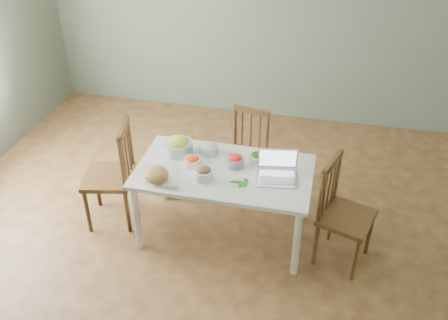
% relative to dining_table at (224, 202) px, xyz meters
% --- Properties ---
extents(floor, '(5.00, 5.00, 0.00)m').
position_rel_dining_table_xyz_m(floor, '(-0.23, -0.15, -0.34)').
color(floor, '#4D2B17').
rests_on(floor, ground).
extents(wall_back, '(5.00, 0.00, 2.70)m').
position_rel_dining_table_xyz_m(wall_back, '(-0.23, 2.35, 1.01)').
color(wall_back, '#5F665C').
rests_on(wall_back, ground).
extents(dining_table, '(1.47, 0.83, 0.69)m').
position_rel_dining_table_xyz_m(dining_table, '(0.00, 0.00, 0.00)').
color(dining_table, white).
rests_on(dining_table, floor).
extents(chair_far, '(0.45, 0.44, 0.88)m').
position_rel_dining_table_xyz_m(chair_far, '(0.05, 0.63, 0.10)').
color(chair_far, '#422511').
rests_on(chair_far, floor).
extents(chair_left, '(0.50, 0.52, 1.00)m').
position_rel_dining_table_xyz_m(chair_left, '(-1.06, -0.04, 0.15)').
color(chair_left, '#422511').
rests_on(chair_left, floor).
extents(chair_right, '(0.51, 0.52, 0.95)m').
position_rel_dining_table_xyz_m(chair_right, '(1.04, -0.10, 0.13)').
color(chair_right, '#422511').
rests_on(chair_right, floor).
extents(bread_boule, '(0.23, 0.23, 0.13)m').
position_rel_dining_table_xyz_m(bread_boule, '(-0.49, -0.28, 0.41)').
color(bread_boule, olive).
rests_on(bread_boule, dining_table).
extents(butter_stick, '(0.13, 0.04, 0.03)m').
position_rel_dining_table_xyz_m(butter_stick, '(-0.36, -0.34, 0.36)').
color(butter_stick, silver).
rests_on(butter_stick, dining_table).
extents(bowl_squash, '(0.33, 0.33, 0.15)m').
position_rel_dining_table_xyz_m(bowl_squash, '(-0.45, 0.17, 0.42)').
color(bowl_squash, gold).
rests_on(bowl_squash, dining_table).
extents(bowl_carrot, '(0.19, 0.19, 0.08)m').
position_rel_dining_table_xyz_m(bowl_carrot, '(-0.28, 0.01, 0.39)').
color(bowl_carrot, '#D55508').
rests_on(bowl_carrot, dining_table).
extents(bowl_onion, '(0.21, 0.21, 0.09)m').
position_rel_dining_table_xyz_m(bowl_onion, '(-0.19, 0.23, 0.39)').
color(bowl_onion, white).
rests_on(bowl_onion, dining_table).
extents(bowl_mushroom, '(0.20, 0.20, 0.10)m').
position_rel_dining_table_xyz_m(bowl_mushroom, '(-0.13, -0.16, 0.40)').
color(bowl_mushroom, black).
rests_on(bowl_mushroom, dining_table).
extents(bowl_redpep, '(0.16, 0.16, 0.10)m').
position_rel_dining_table_xyz_m(bowl_redpep, '(0.07, 0.09, 0.39)').
color(bowl_redpep, '#B3291B').
rests_on(bowl_redpep, dining_table).
extents(bowl_broccoli, '(0.14, 0.14, 0.08)m').
position_rel_dining_table_xyz_m(bowl_broccoli, '(0.24, 0.19, 0.39)').
color(bowl_broccoli, '#0E3508').
rests_on(bowl_broccoli, dining_table).
extents(flatbread, '(0.22, 0.22, 0.02)m').
position_rel_dining_table_xyz_m(flatbread, '(0.34, 0.30, 0.35)').
color(flatbread, tan).
rests_on(flatbread, dining_table).
extents(basil_bunch, '(0.18, 0.18, 0.02)m').
position_rel_dining_table_xyz_m(basil_bunch, '(0.16, -0.15, 0.35)').
color(basil_bunch, '#1D571B').
rests_on(basil_bunch, dining_table).
extents(laptop, '(0.37, 0.33, 0.23)m').
position_rel_dining_table_xyz_m(laptop, '(0.45, -0.04, 0.46)').
color(laptop, silver).
rests_on(laptop, dining_table).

